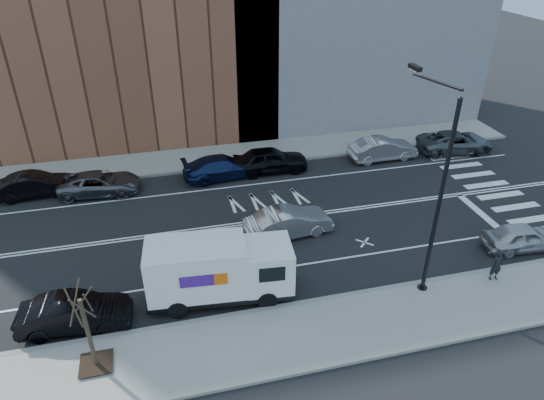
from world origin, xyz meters
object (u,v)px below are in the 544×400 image
near_parked_front (523,237)px  pedestrian (497,265)px  far_parked_b (35,185)px  driving_sedan (289,222)px  fedex_van (218,270)px

near_parked_front → pedestrian: 3.58m
far_parked_b → driving_sedan: size_ratio=0.96×
fedex_van → driving_sedan: size_ratio=1.41×
fedex_van → pedestrian: (12.42, -2.01, -0.57)m
far_parked_b → driving_sedan: driving_sedan is taller
fedex_van → near_parked_front: (15.40, -0.06, -0.84)m
far_parked_b → fedex_van: bearing=-145.1°
far_parked_b → near_parked_front: size_ratio=1.11×
fedex_van → driving_sedan: (4.27, 3.99, -0.76)m
far_parked_b → pedestrian: pedestrian is taller
fedex_van → near_parked_front: size_ratio=1.63×
near_parked_front → pedestrian: size_ratio=2.50×
far_parked_b → driving_sedan: 15.67m
fedex_van → far_parked_b: (-9.38, 11.69, -0.79)m
far_parked_b → pedestrian: bearing=-126.0°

